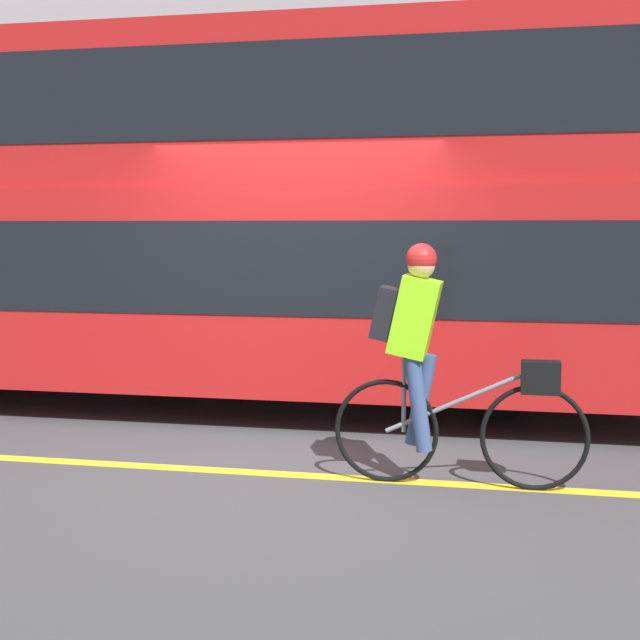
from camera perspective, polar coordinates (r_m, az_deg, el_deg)
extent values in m
plane|color=#424244|center=(6.78, -3.80, -9.40)|extent=(80.00, 80.00, 0.00)
cube|color=yellow|center=(6.64, -4.16, -9.70)|extent=(50.00, 0.14, 0.01)
cube|color=gray|center=(11.68, 2.98, -2.58)|extent=(60.00, 2.19, 0.11)
cube|color=#9E9EA3|center=(12.86, 3.94, 12.15)|extent=(60.00, 0.30, 6.36)
cylinder|color=black|center=(8.69, 11.20, -2.72)|extent=(1.00, 0.30, 1.00)
cube|color=#B21919|center=(9.40, -11.88, 2.35)|extent=(11.93, 2.49, 1.84)
cube|color=black|center=(9.39, -11.91, 3.70)|extent=(11.45, 2.51, 0.81)
cube|color=#B21919|center=(9.44, -12.10, 12.37)|extent=(11.93, 2.39, 1.45)
cube|color=black|center=(9.45, -12.11, 12.81)|extent=(11.45, 2.41, 0.81)
torus|color=black|center=(6.27, 13.56, -7.34)|extent=(0.74, 0.04, 0.74)
torus|color=black|center=(6.32, 4.26, -7.09)|extent=(0.74, 0.04, 0.74)
cylinder|color=slate|center=(6.23, 8.93, -5.12)|extent=(1.03, 0.03, 0.50)
cylinder|color=slate|center=(6.25, 5.40, -4.70)|extent=(0.03, 0.03, 0.54)
cube|color=black|center=(6.19, 13.93, -3.58)|extent=(0.26, 0.16, 0.22)
cube|color=#8CE019|center=(6.17, 6.09, 0.22)|extent=(0.37, 0.32, 0.58)
cube|color=black|center=(6.19, 4.25, 0.45)|extent=(0.21, 0.26, 0.38)
cylinder|color=#384C7A|center=(6.34, 6.47, -5.08)|extent=(0.22, 0.11, 0.66)
cylinder|color=#384C7A|center=(6.16, 6.32, -5.39)|extent=(0.20, 0.11, 0.66)
sphere|color=tan|center=(6.14, 6.50, 3.52)|extent=(0.19, 0.19, 0.19)
sphere|color=red|center=(6.14, 6.50, 3.92)|extent=(0.21, 0.21, 0.21)
cylinder|color=#59595B|center=(12.70, -15.32, 4.42)|extent=(0.07, 0.07, 2.76)
cube|color=red|center=(12.69, -15.55, 9.62)|extent=(0.36, 0.02, 0.36)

